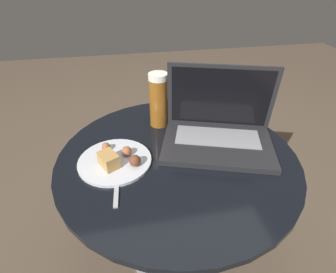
% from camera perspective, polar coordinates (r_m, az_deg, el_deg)
% --- Properties ---
extents(ground_plane, '(6.00, 6.00, 0.00)m').
position_cam_1_polar(ground_plane, '(1.25, 1.50, -24.31)').
color(ground_plane, brown).
extents(table, '(0.76, 0.76, 0.55)m').
position_cam_1_polar(table, '(0.93, 1.89, -10.70)').
color(table, '#9E9EA3').
rests_on(table, ground_plane).
extents(napkin, '(0.17, 0.13, 0.00)m').
position_cam_1_polar(napkin, '(0.80, -11.16, -6.22)').
color(napkin, silver).
rests_on(napkin, table).
extents(laptop, '(0.41, 0.33, 0.25)m').
position_cam_1_polar(laptop, '(0.88, 10.89, 1.68)').
color(laptop, '#232326').
rests_on(laptop, table).
extents(beer_glass, '(0.07, 0.07, 0.20)m').
position_cam_1_polar(beer_glass, '(0.94, -2.07, 7.92)').
color(beer_glass, brown).
rests_on(beer_glass, table).
extents(snack_plate, '(0.22, 0.22, 0.05)m').
position_cam_1_polar(snack_plate, '(0.81, -11.38, -5.08)').
color(snack_plate, silver).
rests_on(snack_plate, table).
extents(fork, '(0.03, 0.19, 0.00)m').
position_cam_1_polar(fork, '(0.76, -11.00, -8.74)').
color(fork, '#B2B2B7').
rests_on(fork, table).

